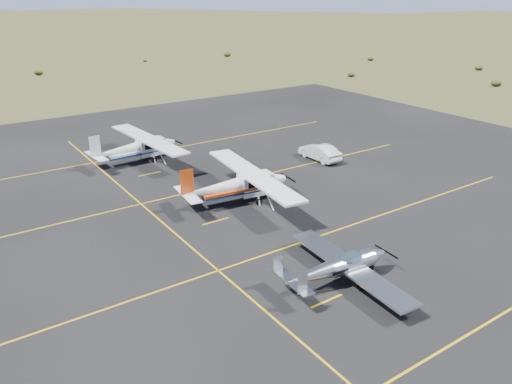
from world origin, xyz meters
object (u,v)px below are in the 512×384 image
object	(u,v)px
aircraft_cessna	(237,184)
sedan	(320,152)
aircraft_plain	(136,147)
aircraft_low_wing	(340,267)

from	to	relation	value
aircraft_cessna	sedan	world-z (taller)	aircraft_cessna
aircraft_plain	aircraft_low_wing	bearing A→B (deg)	-91.20
aircraft_low_wing	aircraft_plain	bearing A→B (deg)	97.54
aircraft_low_wing	aircraft_plain	xyz separation A→B (m)	(-1.33, 24.59, 0.41)
aircraft_low_wing	aircraft_cessna	size ratio (longest dim) A/B	0.73
aircraft_plain	aircraft_cessna	bearing A→B (deg)	-82.87
aircraft_low_wing	sedan	world-z (taller)	aircraft_low_wing
aircraft_cessna	aircraft_plain	bearing A→B (deg)	108.20
aircraft_low_wing	aircraft_cessna	bearing A→B (deg)	88.55
sedan	aircraft_low_wing	bearing A→B (deg)	51.25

